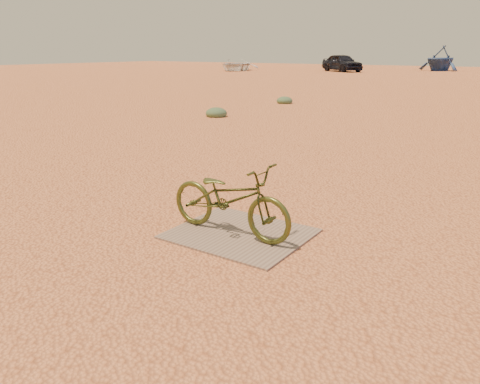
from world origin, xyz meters
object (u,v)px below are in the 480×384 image
Objects in this scene: bicycle at (230,199)px; boat_near_left at (235,65)px; boat_far_left at (441,58)px; car at (342,63)px; plywood_board at (240,234)px.

boat_near_left reaches higher than bicycle.
car is at bearing -117.82° from boat_far_left.
car is (-14.91, 39.45, 0.80)m from plywood_board.
bicycle is at bearing -139.70° from plywood_board.
boat_near_left is 1.17× the size of boat_far_left.
bicycle is 47.00m from boat_far_left.
boat_near_left is at bearing 147.72° from car.
bicycle is at bearing -61.64° from boat_far_left.
plywood_board is at bearing -124.36° from car.
boat_far_left is (-7.43, 46.40, 0.77)m from bicycle.
boat_far_left reaches higher than bicycle.
boat_far_left reaches higher than car.
boat_far_left is at bearing 16.79° from boat_near_left.
boat_near_left is 20.14m from boat_far_left.
car is at bearing 21.19° from bicycle.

